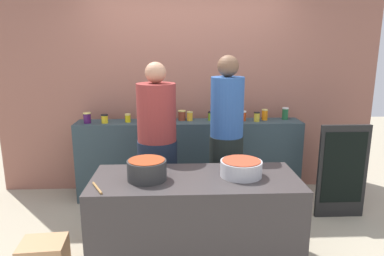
{
  "coord_description": "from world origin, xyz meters",
  "views": [
    {
      "loc": [
        -0.15,
        -2.98,
        1.83
      ],
      "look_at": [
        0.0,
        0.35,
        1.05
      ],
      "focal_mm": 32.57,
      "sensor_mm": 36.0,
      "label": 1
    }
  ],
  "objects": [
    {
      "name": "cook_with_tongs",
      "position": [
        -0.35,
        0.36,
        0.76
      ],
      "size": [
        0.4,
        0.4,
        1.69
      ],
      "color": "#192232",
      "rests_on": "ground"
    },
    {
      "name": "preserve_jar_8",
      "position": [
        0.27,
        1.14,
        1.01
      ],
      "size": [
        0.09,
        0.09,
        0.11
      ],
      "color": "olive",
      "rests_on": "display_shelf"
    },
    {
      "name": "preserve_jar_11",
      "position": [
        0.81,
        1.06,
        1.02
      ],
      "size": [
        0.07,
        0.07,
        0.11
      ],
      "color": "gold",
      "rests_on": "display_shelf"
    },
    {
      "name": "preserve_jar_12",
      "position": [
        0.92,
        1.14,
        1.02
      ],
      "size": [
        0.08,
        0.08,
        0.13
      ],
      "color": "orange",
      "rests_on": "display_shelf"
    },
    {
      "name": "cooking_pot_left",
      "position": [
        -0.39,
        -0.33,
        0.87
      ],
      "size": [
        0.32,
        0.32,
        0.17
      ],
      "color": "#2D2D2D",
      "rests_on": "prep_table"
    },
    {
      "name": "preserve_jar_2",
      "position": [
        -0.73,
        1.09,
        1.01
      ],
      "size": [
        0.07,
        0.07,
        0.1
      ],
      "color": "gold",
      "rests_on": "display_shelf"
    },
    {
      "name": "preserve_jar_9",
      "position": [
        0.46,
        1.11,
        1.03
      ],
      "size": [
        0.09,
        0.09,
        0.15
      ],
      "color": "#235E2D",
      "rests_on": "display_shelf"
    },
    {
      "name": "preserve_jar_3",
      "position": [
        -0.57,
        1.08,
        1.02
      ],
      "size": [
        0.09,
        0.09,
        0.12
      ],
      "color": "#A93B26",
      "rests_on": "display_shelf"
    },
    {
      "name": "ground",
      "position": [
        0.0,
        0.0,
        0.0
      ],
      "size": [
        12.0,
        12.0,
        0.0
      ],
      "primitive_type": "plane",
      "color": "tan"
    },
    {
      "name": "cooking_pot_center",
      "position": [
        0.38,
        -0.28,
        0.85
      ],
      "size": [
        0.35,
        0.35,
        0.13
      ],
      "color": "#B7B7BC",
      "rests_on": "prep_table"
    },
    {
      "name": "preserve_jar_1",
      "position": [
        -0.99,
        1.04,
        1.01
      ],
      "size": [
        0.08,
        0.08,
        0.1
      ],
      "color": "gold",
      "rests_on": "display_shelf"
    },
    {
      "name": "preserve_jar_13",
      "position": [
        1.18,
        1.17,
        1.03
      ],
      "size": [
        0.08,
        0.08,
        0.15
      ],
      "color": "#1F5831",
      "rests_on": "display_shelf"
    },
    {
      "name": "preserve_jar_0",
      "position": [
        -1.2,
        1.05,
        1.02
      ],
      "size": [
        0.09,
        0.09,
        0.13
      ],
      "color": "#3E144C",
      "rests_on": "display_shelf"
    },
    {
      "name": "chalkboard_sign",
      "position": [
        1.63,
        0.48,
        0.52
      ],
      "size": [
        0.54,
        0.05,
        1.04
      ],
      "color": "black",
      "rests_on": "ground"
    },
    {
      "name": "preserve_jar_5",
      "position": [
        -0.28,
        1.04,
        1.01
      ],
      "size": [
        0.09,
        0.09,
        0.11
      ],
      "color": "#2D442F",
      "rests_on": "display_shelf"
    },
    {
      "name": "storefront_wall",
      "position": [
        0.0,
        1.45,
        1.5
      ],
      "size": [
        4.8,
        0.12,
        3.0
      ],
      "primitive_type": "cube",
      "color": "#945D4D",
      "rests_on": "ground"
    },
    {
      "name": "preserve_jar_4",
      "position": [
        -0.41,
        1.12,
        1.03
      ],
      "size": [
        0.08,
        0.08,
        0.14
      ],
      "color": "#B6200A",
      "rests_on": "display_shelf"
    },
    {
      "name": "cook_in_cap",
      "position": [
        0.35,
        0.37,
        0.8
      ],
      "size": [
        0.34,
        0.34,
        1.76
      ],
      "color": "black",
      "rests_on": "ground"
    },
    {
      "name": "display_shelf",
      "position": [
        0.0,
        1.1,
        0.48
      ],
      "size": [
        2.7,
        0.36,
        0.96
      ],
      "primitive_type": "cube",
      "color": "#2F4047",
      "rests_on": "ground"
    },
    {
      "name": "wooden_spoon",
      "position": [
        -0.75,
        -0.51,
        0.79
      ],
      "size": [
        0.12,
        0.22,
        0.02
      ],
      "primitive_type": "cylinder",
      "rotation": [
        1.57,
        0.0,
        0.47
      ],
      "color": "#9E703D",
      "rests_on": "prep_table"
    },
    {
      "name": "preserve_jar_6",
      "position": [
        -0.09,
        1.16,
        1.02
      ],
      "size": [
        0.09,
        0.09,
        0.12
      ],
      "color": "brown",
      "rests_on": "display_shelf"
    },
    {
      "name": "preserve_jar_7",
      "position": [
        0.01,
        1.14,
        1.02
      ],
      "size": [
        0.07,
        0.07,
        0.11
      ],
      "color": "gold",
      "rests_on": "display_shelf"
    },
    {
      "name": "preserve_jar_10",
      "position": [
        0.65,
        1.11,
        1.02
      ],
      "size": [
        0.08,
        0.08,
        0.12
      ],
      "color": "#BA3C17",
      "rests_on": "display_shelf"
    },
    {
      "name": "prep_table",
      "position": [
        0.0,
        -0.3,
        0.39
      ],
      "size": [
        1.7,
        0.7,
        0.79
      ],
      "primitive_type": "cube",
      "color": "#363131",
      "rests_on": "ground"
    }
  ]
}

